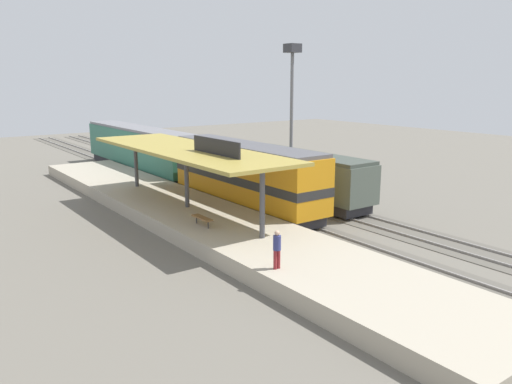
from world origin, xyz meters
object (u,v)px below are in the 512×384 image
(person_waiting, at_px, (277,247))
(passenger_carriage_single, at_px, (139,149))
(platform_bench, at_px, (202,218))
(light_mast, at_px, (292,85))
(locomotive, at_px, (245,176))
(freight_car, at_px, (303,176))

(person_waiting, bearing_deg, passenger_carriage_single, 77.42)
(platform_bench, xyz_separation_m, passenger_carriage_single, (6.00, 22.48, 0.97))
(light_mast, bearing_deg, passenger_carriage_single, 119.85)
(locomotive, distance_m, light_mast, 10.78)
(locomotive, height_order, freight_car, locomotive)
(locomotive, height_order, passenger_carriage_single, locomotive)
(platform_bench, bearing_deg, light_mast, 32.76)
(locomotive, relative_size, person_waiting, 8.44)
(locomotive, xyz_separation_m, light_mast, (7.80, 4.41, 5.99))
(platform_bench, bearing_deg, locomotive, 36.72)
(passenger_carriage_single, height_order, person_waiting, passenger_carriage_single)
(locomotive, relative_size, light_mast, 1.23)
(locomotive, relative_size, freight_car, 1.20)
(platform_bench, bearing_deg, person_waiting, -95.31)
(freight_car, relative_size, person_waiting, 7.02)
(locomotive, height_order, light_mast, light_mast)
(light_mast, height_order, person_waiting, light_mast)
(locomotive, bearing_deg, platform_bench, -143.28)
(locomotive, distance_m, freight_car, 4.70)
(passenger_carriage_single, distance_m, freight_car, 19.39)
(platform_bench, height_order, freight_car, freight_car)
(light_mast, distance_m, person_waiting, 22.89)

